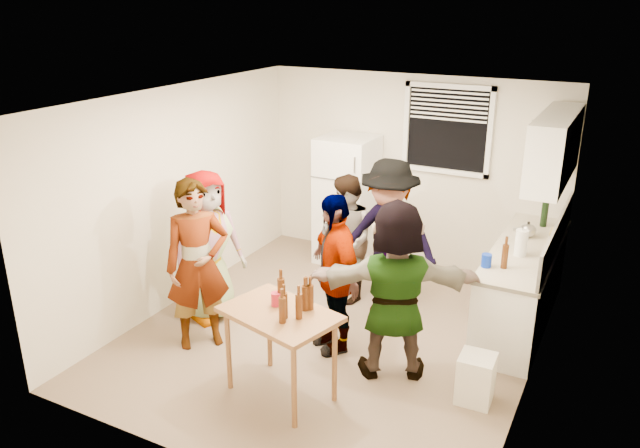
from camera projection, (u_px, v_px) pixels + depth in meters
The scene contains 23 objects.
room at pixel (334, 333), 6.70m from camera, with size 4.00×4.50×2.50m, color beige, non-canonical shape.
window at pixel (447, 130), 7.71m from camera, with size 1.12×0.10×1.06m, color white, non-canonical shape.
refrigerator at pixel (347, 200), 8.30m from camera, with size 0.70×0.70×1.70m, color white.
counter_lower at pixel (522, 287), 6.77m from camera, with size 0.60×2.20×0.86m, color white.
countertop at pixel (526, 249), 6.62m from camera, with size 0.64×2.22×0.04m, color beige.
backsplash at pixel (557, 236), 6.43m from camera, with size 0.03×2.20×0.36m, color #AFAAA1.
upper_cabinets at pixel (555, 147), 6.36m from camera, with size 0.34×1.60×0.70m, color white.
kettle at pixel (527, 237), 6.89m from camera, with size 0.23×0.19×0.19m, color silver, non-canonical shape.
paper_towel at pixel (520, 255), 6.40m from camera, with size 0.13×0.13×0.28m, color white.
wine_bottle at pixel (543, 226), 7.21m from camera, with size 0.08×0.08×0.31m, color black.
beer_bottle_counter at pixel (504, 268), 6.10m from camera, with size 0.06×0.06×0.24m, color #47230C.
blue_cup at pixel (486, 267), 6.13m from camera, with size 0.10×0.10×0.13m, color #0B2AAF.
picture_frame at pixel (552, 237), 6.67m from camera, with size 0.02×0.19×0.16m, color tan.
trash_bin at pixel (476, 376), 5.50m from camera, with size 0.30×0.30×0.45m, color silver.
serving_table at pixel (282, 393), 5.68m from camera, with size 0.99×0.66×0.83m, color brown, non-canonical shape.
beer_bottle_table at pixel (281, 304), 5.52m from camera, with size 0.07×0.07×0.25m, color #47230C.
red_cup at pixel (276, 305), 5.51m from camera, with size 0.09×0.09×0.12m, color #AB1B2E.
guest_grey at pixel (212, 315), 7.06m from camera, with size 0.83×1.70×0.54m, color gray.
guest_stripe at pixel (203, 342), 6.51m from camera, with size 0.64×1.77×0.42m, color #141933.
guest_back_left at pixel (345, 298), 7.47m from camera, with size 0.73×1.51×0.57m, color brown.
guest_back_right at pixel (386, 311), 7.16m from camera, with size 1.16×1.79×0.67m, color #46464C.
guest_black at pixel (334, 346), 6.45m from camera, with size 0.97×1.65×0.40m, color black.
guest_orange at pixel (392, 371), 6.01m from camera, with size 1.61×1.73×0.51m, color #CD7D3D.
Camera 1 is at (2.58, -5.30, 3.40)m, focal length 35.00 mm.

